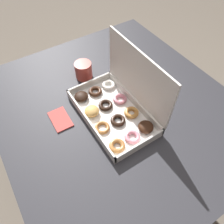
# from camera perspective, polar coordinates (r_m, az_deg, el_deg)

# --- Properties ---
(ground_plane) EXTENTS (8.00, 8.00, 0.00)m
(ground_plane) POSITION_cam_1_polar(r_m,az_deg,el_deg) (1.59, 0.72, -14.79)
(ground_plane) COLOR #6B6054
(dining_table) EXTENTS (1.14, 1.02, 0.70)m
(dining_table) POSITION_cam_1_polar(r_m,az_deg,el_deg) (1.05, 1.06, -1.26)
(dining_table) COLOR #2D2D33
(dining_table) RESTS_ON ground_plane
(donut_box) EXTENTS (0.41, 0.24, 0.28)m
(donut_box) POSITION_cam_1_polar(r_m,az_deg,el_deg) (0.93, 1.70, 2.37)
(donut_box) COLOR white
(donut_box) RESTS_ON dining_table
(coffee_mug) EXTENTS (0.08, 0.08, 0.08)m
(coffee_mug) POSITION_cam_1_polar(r_m,az_deg,el_deg) (1.10, -7.46, 10.81)
(coffee_mug) COLOR #A3382D
(coffee_mug) RESTS_ON dining_table
(paper_napkin) EXTENTS (0.12, 0.08, 0.01)m
(paper_napkin) POSITION_cam_1_polar(r_m,az_deg,el_deg) (0.96, -13.34, -1.84)
(paper_napkin) COLOR #CC4C47
(paper_napkin) RESTS_ON dining_table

